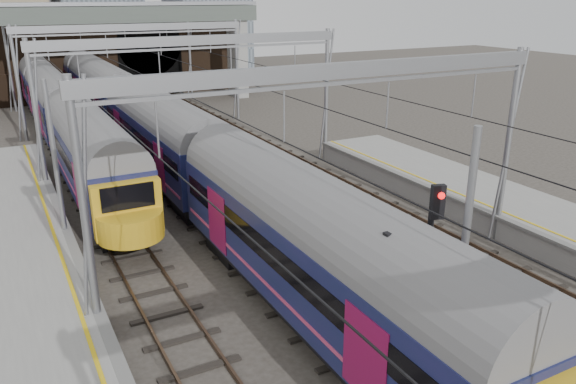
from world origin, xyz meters
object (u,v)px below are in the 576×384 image
train_main (127,110)px  train_second (54,103)px  signal_near_centre (430,251)px  signal_near_left (384,300)px

train_main → train_second: 6.99m
signal_near_centre → train_main: bearing=112.1°
signal_near_centre → signal_near_left: bearing=-135.6°
train_second → signal_near_left: 34.90m
train_second → signal_near_centre: signal_near_centre is taller
train_main → train_second: (-4.00, 5.73, -0.11)m
train_main → signal_near_left: (-0.48, -28.98, 0.51)m
train_main → train_second: size_ratio=1.42×
signal_near_left → signal_near_centre: signal_near_centre is taller
train_second → signal_near_left: size_ratio=9.71×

